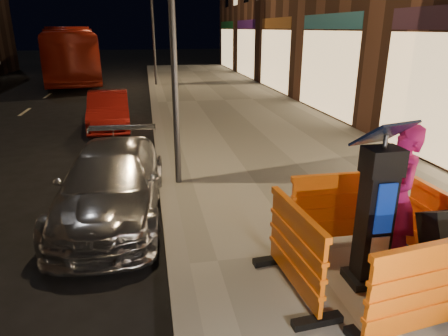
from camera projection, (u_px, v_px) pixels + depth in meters
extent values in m
plane|color=black|center=(179.00, 274.00, 5.29)|extent=(120.00, 120.00, 0.00)
cube|color=gray|center=(385.00, 247.00, 5.79)|extent=(6.00, 60.00, 0.15)
cube|color=slate|center=(179.00, 270.00, 5.26)|extent=(0.30, 60.00, 0.15)
cube|color=black|center=(376.00, 211.00, 4.59)|extent=(0.63, 0.63, 1.90)
cube|color=orange|center=(424.00, 292.00, 3.85)|extent=(1.43, 0.74, 1.06)
cube|color=orange|center=(336.00, 209.00, 5.61)|extent=(1.37, 0.57, 1.06)
cube|color=orange|center=(295.00, 251.00, 4.56)|extent=(0.67, 1.40, 1.06)
cube|color=orange|center=(442.00, 235.00, 4.90)|extent=(0.58, 1.37, 1.06)
imported|color=#A1A1A5|center=(115.00, 214.00, 6.99)|extent=(1.91, 4.17, 1.18)
imported|color=maroon|center=(111.00, 128.00, 13.05)|extent=(1.45, 3.61, 1.17)
imported|color=maroon|center=(73.00, 81.00, 24.36)|extent=(4.53, 11.63, 3.16)
imported|color=#B2166A|center=(398.00, 199.00, 4.94)|extent=(0.67, 0.80, 1.88)
cylinder|color=#3F3F44|center=(172.00, 24.00, 7.07)|extent=(0.12, 0.12, 6.00)
cylinder|color=#3F3F44|center=(153.00, 27.00, 20.96)|extent=(0.12, 0.12, 6.00)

